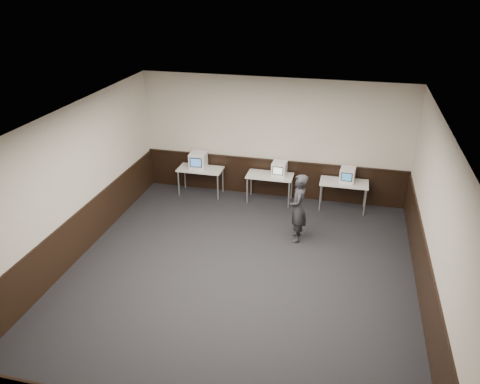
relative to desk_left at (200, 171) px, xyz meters
The scene contains 17 objects.
floor 4.13m from the desk_left, 62.18° to the right, with size 8.00×8.00×0.00m, color black.
ceiling 4.79m from the desk_left, 62.18° to the right, with size 8.00×8.00×0.00m, color white.
back_wall 2.15m from the desk_left, 11.89° to the left, with size 7.00×7.00×0.00m, color beige.
front_wall 7.89m from the desk_left, 75.96° to the right, with size 7.00×7.00×0.00m, color beige.
left_wall 4.05m from the desk_left, 113.96° to the right, with size 8.00×8.00×0.00m, color beige.
right_wall 6.56m from the desk_left, 33.69° to the right, with size 8.00×8.00×0.00m, color beige.
wainscot_back 1.95m from the desk_left, 11.31° to the left, with size 6.98×0.04×1.00m, color black.
wainscot_left 3.94m from the desk_left, 113.70° to the right, with size 0.04×7.98×1.00m, color black.
wainscot_right 6.48m from the desk_left, 33.79° to the right, with size 0.04×7.98×1.00m, color black.
wainscot_rail 1.96m from the desk_left, 10.73° to the left, with size 6.98×0.06×0.04m, color black.
desk_left is the anchor object (origin of this frame).
desk_center 1.90m from the desk_left, ahead, with size 1.20×0.60×0.75m.
desk_right 3.80m from the desk_left, ahead, with size 1.20×0.60×0.75m.
emac_left 0.30m from the desk_left, 156.70° to the left, with size 0.46×0.49×0.43m.
emac_center 2.15m from the desk_left, ahead, with size 0.38×0.41×0.37m.
emac_right 3.87m from the desk_left, ahead, with size 0.40×0.42×0.37m.
person 3.38m from the desk_left, 32.16° to the right, with size 0.58×0.38×1.60m, color #242429.
Camera 1 is at (1.85, -7.44, 5.59)m, focal length 35.00 mm.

